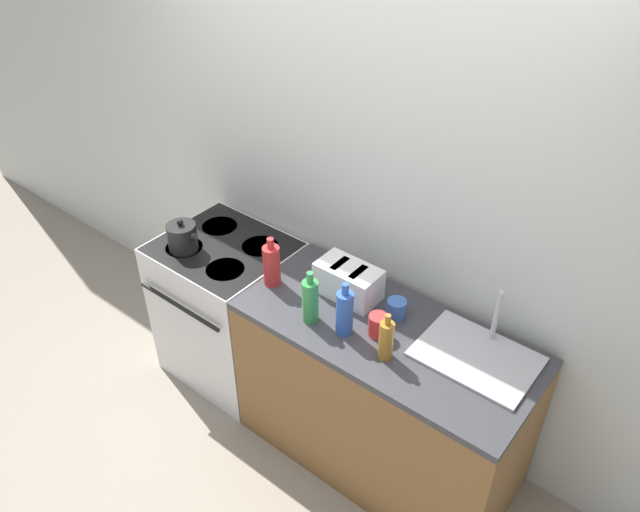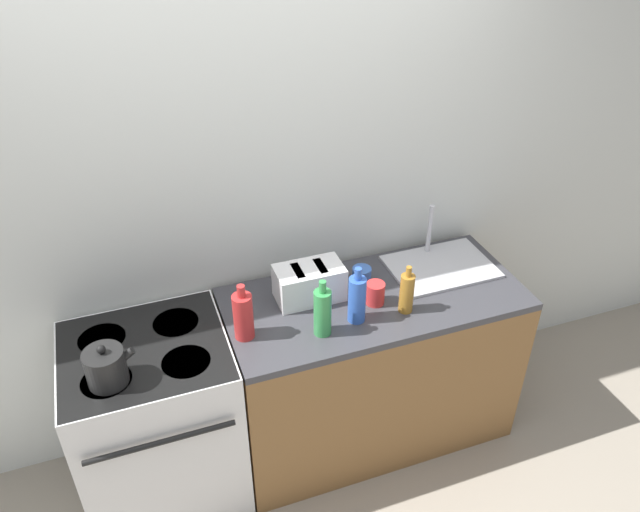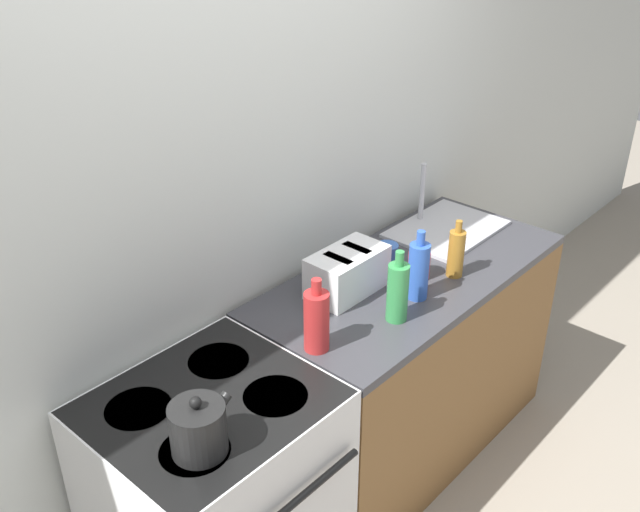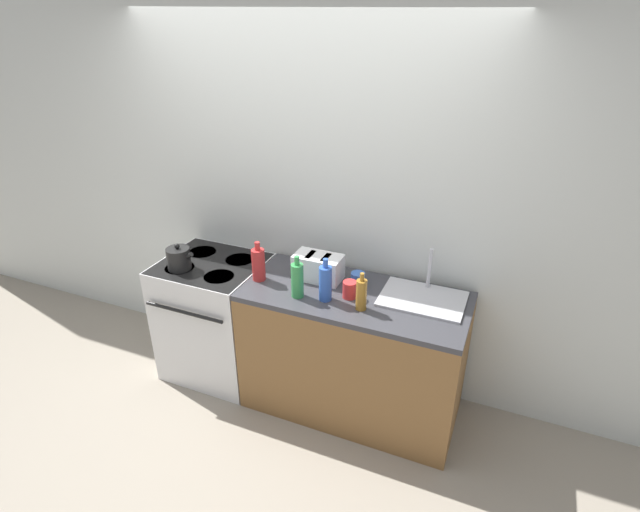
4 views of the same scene
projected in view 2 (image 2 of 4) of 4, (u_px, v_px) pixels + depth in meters
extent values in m
plane|color=gray|center=(298.00, 502.00, 3.03)|extent=(12.00, 12.00, 0.00)
cube|color=silver|center=(245.00, 202.00, 2.85)|extent=(8.00, 0.05, 2.60)
cube|color=silver|center=(158.00, 422.00, 2.87)|extent=(0.70, 0.63, 0.90)
cube|color=black|center=(143.00, 351.00, 2.62)|extent=(0.69, 0.62, 0.02)
cylinder|color=black|center=(106.00, 381.00, 2.47)|extent=(0.20, 0.20, 0.01)
cylinder|color=black|center=(186.00, 362.00, 2.56)|extent=(0.20, 0.20, 0.01)
cylinder|color=black|center=(102.00, 339.00, 2.68)|extent=(0.20, 0.20, 0.01)
cylinder|color=black|center=(176.00, 323.00, 2.77)|extent=(0.20, 0.20, 0.01)
cylinder|color=black|center=(161.00, 442.00, 2.46)|extent=(0.60, 0.02, 0.02)
cube|color=brown|center=(370.00, 368.00, 3.18)|extent=(1.41, 0.64, 0.86)
cube|color=#38383D|center=(375.00, 299.00, 2.93)|extent=(1.41, 0.64, 0.04)
cylinder|color=black|center=(106.00, 367.00, 2.42)|extent=(0.16, 0.16, 0.15)
sphere|color=black|center=(101.00, 349.00, 2.37)|extent=(0.03, 0.03, 0.03)
cylinder|color=black|center=(124.00, 357.00, 2.42)|extent=(0.09, 0.03, 0.08)
cube|color=white|center=(309.00, 283.00, 2.87)|extent=(0.31, 0.18, 0.17)
cube|color=black|center=(298.00, 271.00, 2.81)|extent=(0.04, 0.12, 0.01)
cube|color=black|center=(321.00, 266.00, 2.84)|extent=(0.04, 0.12, 0.01)
cube|color=#B7B7BC|center=(441.00, 267.00, 3.10)|extent=(0.51, 0.37, 0.01)
cylinder|color=silver|center=(429.00, 230.00, 3.14)|extent=(0.02, 0.02, 0.28)
cylinder|color=#B72828|center=(243.00, 317.00, 2.63)|extent=(0.09, 0.09, 0.21)
cylinder|color=#B72828|center=(241.00, 291.00, 2.55)|extent=(0.03, 0.03, 0.05)
cylinder|color=#2D56B7|center=(357.00, 300.00, 2.72)|extent=(0.08, 0.08, 0.22)
cylinder|color=#2D56B7|center=(358.00, 274.00, 2.64)|extent=(0.03, 0.03, 0.06)
cylinder|color=#9E6B23|center=(407.00, 293.00, 2.78)|extent=(0.06, 0.06, 0.19)
cylinder|color=#9E6B23|center=(409.00, 272.00, 2.71)|extent=(0.03, 0.03, 0.05)
cylinder|color=#338C47|center=(322.00, 313.00, 2.64)|extent=(0.08, 0.08, 0.22)
cylinder|color=#338C47|center=(323.00, 287.00, 2.57)|extent=(0.03, 0.03, 0.05)
cylinder|color=#3860B2|center=(362.00, 276.00, 2.97)|extent=(0.09, 0.09, 0.09)
cylinder|color=red|center=(375.00, 293.00, 2.85)|extent=(0.09, 0.09, 0.11)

